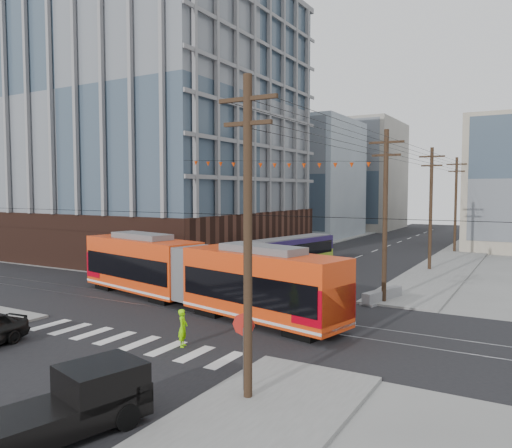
{
  "coord_description": "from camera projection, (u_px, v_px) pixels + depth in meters",
  "views": [
    {
      "loc": [
        16.98,
        -20.3,
        7.19
      ],
      "look_at": [
        -0.55,
        10.4,
        4.81
      ],
      "focal_mm": 35.0,
      "sensor_mm": 36.0,
      "label": 1
    }
  ],
  "objects": [
    {
      "name": "streetcar",
      "position": [
        195.0,
        274.0,
        30.78
      ],
      "size": [
        21.27,
        7.67,
        4.07
      ],
      "primitive_type": null,
      "rotation": [
        0.0,
        0.0,
        -0.23
      ],
      "color": "red",
      "rests_on": "ground"
    },
    {
      "name": "ground",
      "position": [
        168.0,
        326.0,
        26.47
      ],
      "size": [
        160.0,
        160.0,
        0.0
      ],
      "primitive_type": "plane",
      "color": "slate"
    },
    {
      "name": "parked_car_white",
      "position": [
        240.0,
        266.0,
        43.58
      ],
      "size": [
        2.16,
        4.39,
        1.23
      ],
      "primitive_type": "imported",
      "rotation": [
        0.0,
        0.0,
        3.04
      ],
      "color": "silver",
      "rests_on": "ground"
    },
    {
      "name": "utility_pole_far",
      "position": [
        471.0,
        202.0,
        70.42
      ],
      "size": [
        0.3,
        0.3,
        11.0
      ],
      "primitive_type": "cylinder",
      "color": "black",
      "rests_on": "ground"
    },
    {
      "name": "jersey_barrier",
      "position": [
        382.0,
        296.0,
        32.24
      ],
      "size": [
        1.91,
        4.05,
        0.79
      ],
      "primitive_type": "cube",
      "rotation": [
        0.0,
        0.0,
        -0.27
      ],
      "color": "gray",
      "rests_on": "ground"
    },
    {
      "name": "bg_bldg_nw_far",
      "position": [
        355.0,
        176.0,
        95.11
      ],
      "size": [
        16.0,
        18.0,
        20.0
      ],
      "primitive_type": "cube",
      "color": "gray",
      "rests_on": "ground"
    },
    {
      "name": "parked_car_silver",
      "position": [
        204.0,
        272.0,
        39.4
      ],
      "size": [
        1.7,
        4.56,
        1.49
      ],
      "primitive_type": "imported",
      "rotation": [
        0.0,
        0.0,
        3.12
      ],
      "color": "#9195A8",
      "rests_on": "ground"
    },
    {
      "name": "bg_bldg_nw_near",
      "position": [
        296.0,
        179.0,
        79.33
      ],
      "size": [
        18.0,
        16.0,
        18.0
      ],
      "primitive_type": "cube",
      "color": "#8C99A5",
      "rests_on": "ground"
    },
    {
      "name": "stop_sign",
      "position": [
        244.0,
        356.0,
        17.52
      ],
      "size": [
        0.95,
        0.95,
        2.72
      ],
      "primitive_type": null,
      "rotation": [
        0.0,
        0.0,
        0.17
      ],
      "color": "#AC1E16",
      "rests_on": "ground"
    },
    {
      "name": "parked_car_grey",
      "position": [
        265.0,
        258.0,
        48.34
      ],
      "size": [
        3.07,
        4.76,
        1.22
      ],
      "primitive_type": "imported",
      "rotation": [
        0.0,
        0.0,
        3.4
      ],
      "color": "#525356",
      "rests_on": "ground"
    },
    {
      "name": "pedestrian",
      "position": [
        183.0,
        328.0,
        22.92
      ],
      "size": [
        0.64,
        0.75,
        1.75
      ],
      "primitive_type": "imported",
      "rotation": [
        0.0,
        0.0,
        1.99
      ],
      "color": "#80EA02",
      "rests_on": "ground"
    },
    {
      "name": "pickup_truck",
      "position": [
        51.0,
        410.0,
        14.23
      ],
      "size": [
        3.37,
        5.87,
        1.88
      ],
      "primitive_type": null,
      "rotation": [
        0.0,
        0.0,
        -0.27
      ],
      "color": "black",
      "rests_on": "ground"
    },
    {
      "name": "city_bus",
      "position": [
        291.0,
        253.0,
        45.63
      ],
      "size": [
        4.24,
        10.85,
        3.0
      ],
      "primitive_type": null,
      "rotation": [
        0.0,
        0.0,
        -0.19
      ],
      "color": "#201346",
      "rests_on": "ground"
    },
    {
      "name": "office_building",
      "position": [
        147.0,
        128.0,
        56.33
      ],
      "size": [
        30.0,
        25.0,
        28.6
      ],
      "primitive_type": "cube",
      "color": "#381E16",
      "rests_on": "ground"
    },
    {
      "name": "utility_pole_near",
      "position": [
        248.0,
        241.0,
        16.7
      ],
      "size": [
        0.3,
        0.3,
        11.0
      ],
      "primitive_type": "cylinder",
      "color": "black",
      "rests_on": "ground"
    }
  ]
}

